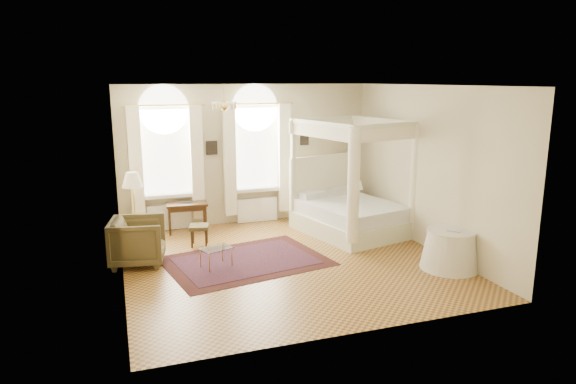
# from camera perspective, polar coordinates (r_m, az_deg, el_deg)

# --- Properties ---
(ground) EXTENTS (6.00, 6.00, 0.00)m
(ground) POSITION_cam_1_polar(r_m,az_deg,el_deg) (9.91, -0.04, -7.68)
(ground) COLOR #AE7C32
(ground) RESTS_ON ground
(room_walls) EXTENTS (6.00, 6.00, 6.00)m
(room_walls) POSITION_cam_1_polar(r_m,az_deg,el_deg) (9.42, -0.04, 3.70)
(room_walls) COLOR beige
(room_walls) RESTS_ON ground
(window_left) EXTENTS (1.62, 0.27, 3.29)m
(window_left) POSITION_cam_1_polar(r_m,az_deg,el_deg) (11.89, -13.31, 2.80)
(window_left) COLOR white
(window_left) RESTS_ON room_walls
(window_right) EXTENTS (1.62, 0.27, 3.29)m
(window_right) POSITION_cam_1_polar(r_m,az_deg,el_deg) (12.27, -3.50, 3.40)
(window_right) COLOR white
(window_right) RESTS_ON room_walls
(chandelier) EXTENTS (0.51, 0.45, 0.50)m
(chandelier) POSITION_cam_1_polar(r_m,az_deg,el_deg) (10.24, -7.09, 9.53)
(chandelier) COLOR gold
(chandelier) RESTS_ON room_walls
(wall_pictures) EXTENTS (2.54, 0.03, 0.39)m
(wall_pictures) POSITION_cam_1_polar(r_m,az_deg,el_deg) (12.27, -4.16, 5.29)
(wall_pictures) COLOR black
(wall_pictures) RESTS_ON room_walls
(canopy_bed) EXTENTS (2.41, 2.73, 2.55)m
(canopy_bed) POSITION_cam_1_polar(r_m,az_deg,el_deg) (11.62, 7.07, -1.76)
(canopy_bed) COLOR beige
(canopy_bed) RESTS_ON ground
(nightstand) EXTENTS (0.50, 0.47, 0.58)m
(nightstand) POSITION_cam_1_polar(r_m,az_deg,el_deg) (12.99, 7.80, -1.59)
(nightstand) COLOR #35210E
(nightstand) RESTS_ON ground
(nightstand_lamp) EXTENTS (0.27, 0.27, 0.39)m
(nightstand_lamp) POSITION_cam_1_polar(r_m,az_deg,el_deg) (12.75, 7.73, 0.67)
(nightstand_lamp) COLOR gold
(nightstand_lamp) RESTS_ON nightstand
(writing_desk) EXTENTS (0.93, 0.53, 0.68)m
(writing_desk) POSITION_cam_1_polar(r_m,az_deg,el_deg) (11.80, -11.16, -1.68)
(writing_desk) COLOR #35210E
(writing_desk) RESTS_ON ground
(laptop) EXTENTS (0.35, 0.30, 0.02)m
(laptop) POSITION_cam_1_polar(r_m,az_deg,el_deg) (11.86, -11.26, -1.07)
(laptop) COLOR black
(laptop) RESTS_ON writing_desk
(stool) EXTENTS (0.47, 0.47, 0.44)m
(stool) POSITION_cam_1_polar(r_m,az_deg,el_deg) (10.85, -9.85, -4.02)
(stool) COLOR #4B3D20
(stool) RESTS_ON ground
(armchair) EXTENTS (1.12, 1.10, 0.89)m
(armchair) POSITION_cam_1_polar(r_m,az_deg,el_deg) (10.04, -16.34, -5.27)
(armchair) COLOR #483C1F
(armchair) RESTS_ON ground
(coffee_table) EXTENTS (0.66, 0.56, 0.38)m
(coffee_table) POSITION_cam_1_polar(r_m,az_deg,el_deg) (9.58, -8.01, -6.37)
(coffee_table) COLOR white
(coffee_table) RESTS_ON ground
(floor_lamp) EXTENTS (0.41, 0.41, 1.59)m
(floor_lamp) POSITION_cam_1_polar(r_m,az_deg,el_deg) (10.75, -16.90, 0.90)
(floor_lamp) COLOR gold
(floor_lamp) RESTS_ON ground
(oriental_rug) EXTENTS (3.29, 2.63, 0.01)m
(oriental_rug) POSITION_cam_1_polar(r_m,az_deg,el_deg) (9.94, -4.70, -7.63)
(oriental_rug) COLOR #3D130E
(oriental_rug) RESTS_ON ground
(side_table) EXTENTS (1.07, 1.07, 0.73)m
(side_table) POSITION_cam_1_polar(r_m,az_deg,el_deg) (9.90, 17.57, -6.12)
(side_table) COLOR white
(side_table) RESTS_ON ground
(book) EXTENTS (0.28, 0.30, 0.02)m
(book) POSITION_cam_1_polar(r_m,az_deg,el_deg) (9.68, 17.89, -4.21)
(book) COLOR black
(book) RESTS_ON side_table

